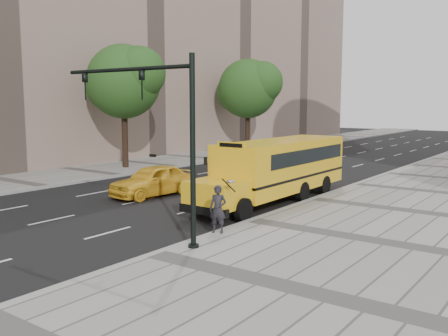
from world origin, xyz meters
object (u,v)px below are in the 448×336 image
Objects in this scene: school_bus at (280,165)px; traffic_signal at (160,126)px; tree_b at (124,81)px; taxi_near at (153,180)px; pedestrian at (218,209)px; tree_c at (249,88)px; taxi_far at (234,162)px.

traffic_signal reaches higher than school_bus.
tree_b reaches higher than school_bus.
traffic_signal is at bearing -37.63° from taxi_near.
tree_b is at bearing 129.64° from pedestrian.
tree_b reaches higher than traffic_signal.
school_bus is (14.90, -3.57, -4.64)m from tree_b.
tree_c reaches higher than pedestrian.
school_bus is at bearing 94.28° from traffic_signal.
tree_b is 9.88m from taxi_far.
school_bus reaches higher than taxi_far.
taxi_near is at bearing -68.34° from tree_c.
tree_c is at bearing 118.01° from taxi_near.
tree_c reaches higher than tree_b.
tree_b is 16.18m from tree_c.
pedestrian is at bearing -33.32° from tree_b.
traffic_signal reaches higher than taxi_near.
taxi_far is 2.88× the size of pedestrian.
pedestrian is at bearing -77.28° from school_bus.
tree_c is 0.79× the size of school_bus.
tree_b is at bearing -90.03° from tree_c.
tree_b is 1.79× the size of taxi_far.
school_bus is 6.60× the size of pedestrian.
tree_b reaches higher than taxi_far.
tree_c is at bearing 127.02° from school_bus.
school_bus reaches higher than pedestrian.
tree_c is 24.95m from taxi_near.
traffic_signal is at bearing -133.34° from pedestrian.
taxi_near is 9.40m from taxi_far.
tree_c is at bearing 118.26° from traffic_signal.
tree_c reaches higher than taxi_far.
tree_c is at bearing 104.41° from pedestrian.
pedestrian is (7.55, -4.43, 0.20)m from taxi_near.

